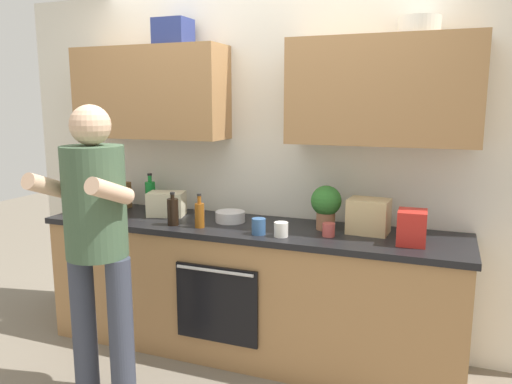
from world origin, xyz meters
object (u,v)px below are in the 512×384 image
object	(u,v)px
bottle_syrup	(200,214)
potted_herb	(326,204)
bottle_soy	(173,211)
person_standing	(96,231)
grocery_bag_rice	(167,204)
bottle_oil	(81,196)
grocery_bag_bread	(369,216)
cup_ceramic	(329,230)
bottle_soda	(150,195)
cup_tea	(259,226)
cup_coffee	(281,229)
knife_block	(121,195)
bottle_hotsauce	(102,199)
mixing_bowl	(230,217)
bottle_wine	(119,202)
grocery_bag_crisps	(412,227)

from	to	relation	value
bottle_syrup	potted_herb	size ratio (longest dim) A/B	0.78
bottle_soy	potted_herb	world-z (taller)	potted_herb
person_standing	grocery_bag_rice	bearing A→B (deg)	95.24
bottle_oil	bottle_soy	bearing A→B (deg)	-2.83
grocery_bag_bread	cup_ceramic	bearing A→B (deg)	-142.07
bottle_soda	cup_tea	size ratio (longest dim) A/B	2.73
cup_ceramic	cup_coffee	xyz separation A→B (m)	(-0.27, -0.11, 0.00)
knife_block	cup_ceramic	bearing A→B (deg)	-7.48
bottle_soda	cup_coffee	bearing A→B (deg)	-18.19
bottle_soda	bottle_soy	bearing A→B (deg)	-41.95
person_standing	bottle_hotsauce	bearing A→B (deg)	126.25
bottle_oil	cup_ceramic	world-z (taller)	bottle_oil
cup_ceramic	cup_tea	bearing A→B (deg)	-164.99
bottle_oil	cup_coffee	world-z (taller)	bottle_oil
cup_tea	mixing_bowl	world-z (taller)	cup_tea
bottle_soda	cup_ceramic	world-z (taller)	bottle_soda
bottle_wine	cup_tea	xyz separation A→B (m)	(1.04, -0.01, -0.08)
bottle_hotsauce	grocery_bag_bread	world-z (taller)	bottle_hotsauce
grocery_bag_bread	mixing_bowl	bearing A→B (deg)	-177.47
person_standing	bottle_syrup	size ratio (longest dim) A/B	7.57
bottle_soda	cup_coffee	size ratio (longest dim) A/B	3.08
bottle_wine	grocery_bag_bread	distance (m)	1.69
cup_tea	mixing_bowl	distance (m)	0.38
mixing_bowl	cup_ceramic	bearing A→B (deg)	-9.98
cup_coffee	knife_block	world-z (taller)	knife_block
cup_coffee	bottle_syrup	bearing A→B (deg)	177.84
person_standing	mixing_bowl	distance (m)	0.97
grocery_bag_crisps	grocery_bag_rice	distance (m)	1.71
bottle_syrup	bottle_wine	bearing A→B (deg)	-179.24
bottle_soy	grocery_bag_bread	bearing A→B (deg)	11.97
bottle_wine	bottle_soda	bearing A→B (deg)	88.39
bottle_soda	bottle_oil	world-z (taller)	bottle_oil
bottle_soy	knife_block	xyz separation A→B (m)	(-0.65, 0.32, 0.01)
bottle_hotsauce	grocery_bag_crisps	bearing A→B (deg)	-1.48
cup_ceramic	mixing_bowl	world-z (taller)	cup_ceramic
bottle_soda	bottle_oil	size ratio (longest dim) A/B	0.87
bottle_syrup	grocery_bag_crisps	distance (m)	1.33
bottle_wine	cup_tea	size ratio (longest dim) A/B	3.01
cup_ceramic	potted_herb	size ratio (longest dim) A/B	0.29
knife_block	grocery_bag_crisps	size ratio (longest dim) A/B	1.31
cup_tea	grocery_bag_rice	size ratio (longest dim) A/B	0.39
cup_tea	cup_coffee	xyz separation A→B (m)	(0.15, -0.00, -0.01)
bottle_soy	grocery_bag_rice	distance (m)	0.30
cup_tea	grocery_bag_crisps	xyz separation A→B (m)	(0.90, 0.12, 0.05)
cup_tea	grocery_bag_bread	world-z (taller)	grocery_bag_bread
cup_tea	grocery_bag_rice	bearing A→B (deg)	162.87
cup_tea	bottle_syrup	bearing A→B (deg)	177.13
grocery_bag_bread	cup_coffee	bearing A→B (deg)	-150.04
person_standing	cup_tea	bearing A→B (deg)	40.84
cup_ceramic	grocery_bag_bread	size ratio (longest dim) A/B	0.33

